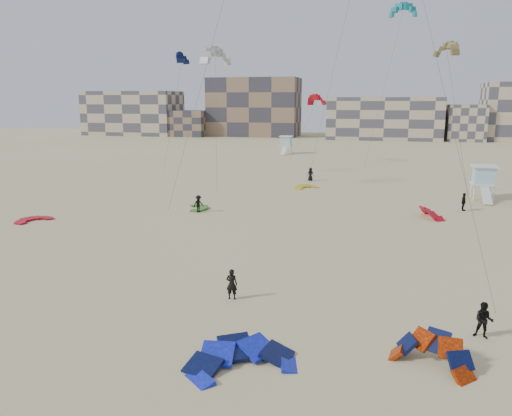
% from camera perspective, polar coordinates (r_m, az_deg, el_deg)
% --- Properties ---
extents(ground, '(320.00, 320.00, 0.00)m').
position_cam_1_polar(ground, '(26.44, -6.86, -12.76)').
color(ground, '#CEBE8A').
rests_on(ground, ground).
extents(kite_ground_blue, '(6.88, 6.97, 2.92)m').
position_cam_1_polar(kite_ground_blue, '(22.30, -1.55, -17.71)').
color(kite_ground_blue, '#1525F5').
rests_on(kite_ground_blue, ground).
extents(kite_ground_orange, '(4.60, 4.62, 3.46)m').
position_cam_1_polar(kite_ground_orange, '(23.63, 19.34, -16.61)').
color(kite_ground_orange, '#E73700').
rests_on(kite_ground_orange, ground).
extents(kite_ground_red, '(4.42, 4.35, 0.59)m').
position_cam_1_polar(kite_ground_red, '(51.47, -24.06, -1.36)').
color(kite_ground_red, '#B50710').
rests_on(kite_ground_red, ground).
extents(kite_ground_green, '(3.97, 3.85, 0.57)m').
position_cam_1_polar(kite_ground_green, '(52.63, -6.66, -0.08)').
color(kite_ground_green, '#408827').
rests_on(kite_ground_green, ground).
extents(kite_ground_red_far, '(4.03, 3.92, 3.11)m').
position_cam_1_polar(kite_ground_red_far, '(51.23, 19.38, -1.04)').
color(kite_ground_red_far, '#B50710').
rests_on(kite_ground_red_far, ground).
extents(kite_ground_yellow, '(4.57, 4.57, 1.05)m').
position_cam_1_polar(kite_ground_yellow, '(65.02, 5.71, 2.29)').
color(kite_ground_yellow, '#E6A10F').
rests_on(kite_ground_yellow, ground).
extents(kitesurfer_main, '(0.67, 0.45, 1.80)m').
position_cam_1_polar(kitesurfer_main, '(28.70, -2.80, -8.68)').
color(kitesurfer_main, black).
rests_on(kitesurfer_main, ground).
extents(kitesurfer_b, '(1.02, 0.89, 1.78)m').
position_cam_1_polar(kitesurfer_b, '(26.58, 24.59, -11.61)').
color(kitesurfer_b, black).
rests_on(kitesurfer_b, ground).
extents(kitesurfer_c, '(1.20, 1.30, 1.76)m').
position_cam_1_polar(kitesurfer_c, '(50.72, -6.59, 0.47)').
color(kitesurfer_c, black).
rests_on(kitesurfer_c, ground).
extents(kitesurfer_d, '(0.58, 1.14, 1.86)m').
position_cam_1_polar(kitesurfer_d, '(55.39, 22.65, 0.65)').
color(kitesurfer_d, black).
rests_on(kitesurfer_d, ground).
extents(kitesurfer_e, '(1.06, 0.87, 1.87)m').
position_cam_1_polar(kitesurfer_e, '(70.84, 6.24, 3.86)').
color(kitesurfer_e, black).
rests_on(kitesurfer_e, ground).
extents(kite_fly_grey, '(5.54, 9.27, 16.60)m').
position_cam_1_polar(kite_fly_grey, '(62.85, -4.62, 16.73)').
color(kite_fly_grey, silver).
rests_on(kite_fly_grey, ground).
extents(kite_fly_olive, '(5.08, 4.89, 16.56)m').
position_cam_1_polar(kite_fly_olive, '(58.73, 20.98, 16.47)').
color(kite_fly_olive, brown).
rests_on(kite_fly_olive, ground).
extents(kite_fly_navy, '(3.32, 5.81, 17.06)m').
position_cam_1_polar(kite_fly_navy, '(73.85, -8.43, 16.49)').
color(kite_fly_navy, '#061142').
rests_on(kite_fly_navy, ground).
extents(kite_fly_teal_b, '(6.61, 7.27, 24.45)m').
position_cam_1_polar(kite_fly_teal_b, '(83.67, 16.49, 20.75)').
color(kite_fly_teal_b, teal).
rests_on(kite_fly_teal_b, ground).
extents(kite_fly_red, '(5.97, 11.44, 11.72)m').
position_cam_1_polar(kite_fly_red, '(90.54, 6.93, 12.07)').
color(kite_fly_red, '#B50710').
rests_on(kite_fly_red, ground).
extents(lifeguard_tower_near, '(2.78, 5.29, 3.88)m').
position_cam_1_polar(lifeguard_tower_near, '(62.78, 24.53, 2.67)').
color(lifeguard_tower_near, white).
rests_on(lifeguard_tower_near, ground).
extents(lifeguard_tower_far, '(2.69, 5.12, 3.75)m').
position_cam_1_polar(lifeguard_tower_far, '(107.07, 3.45, 7.22)').
color(lifeguard_tower_far, white).
rests_on(lifeguard_tower_far, ground).
extents(condo_west_a, '(30.00, 15.00, 14.00)m').
position_cam_1_polar(condo_west_a, '(171.52, -13.84, 10.48)').
color(condo_west_a, '#BCAB8A').
rests_on(condo_west_a, ground).
extents(condo_west_b, '(28.00, 14.00, 18.00)m').
position_cam_1_polar(condo_west_b, '(161.10, -0.20, 11.45)').
color(condo_west_b, '#83664F').
rests_on(condo_west_b, ground).
extents(condo_mid, '(32.00, 16.00, 12.00)m').
position_cam_1_polar(condo_mid, '(152.48, 14.41, 9.90)').
color(condo_mid, '#BCAB8A').
rests_on(condo_mid, ground).
extents(condo_fill_left, '(12.00, 10.00, 8.00)m').
position_cam_1_polar(condo_fill_left, '(161.56, -7.72, 9.57)').
color(condo_fill_left, '#83664F').
rests_on(condo_fill_left, ground).
extents(condo_fill_right, '(10.00, 10.00, 10.00)m').
position_cam_1_polar(condo_fill_right, '(152.32, 22.79, 8.96)').
color(condo_fill_right, '#BCAB8A').
rests_on(condo_fill_right, ground).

